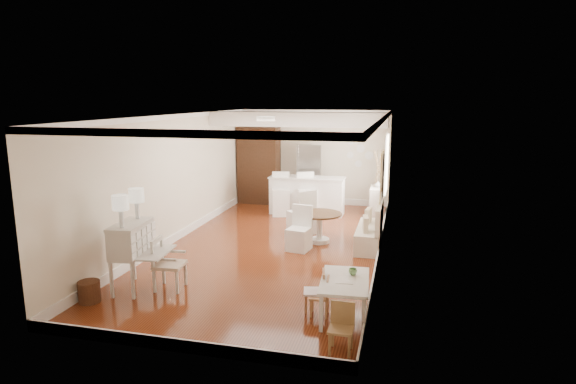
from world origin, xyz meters
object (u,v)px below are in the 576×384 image
at_px(kids_chair_b, 314,291).
at_px(kids_chair_c, 341,328).
at_px(kids_chair_a, 319,296).
at_px(dining_table, 319,228).
at_px(bar_stool_right, 306,195).
at_px(pantry_cabinet, 259,165).
at_px(breakfast_counter, 307,195).
at_px(sideboard, 377,202).
at_px(gustavian_armchair, 169,264).
at_px(slip_chair_near, 299,228).
at_px(bar_stool_left, 281,194).
at_px(secretary_bureau, 132,256).
at_px(fridge, 321,176).
at_px(slip_chair_far, 301,212).
at_px(kids_table, 344,298).
at_px(wicker_basket, 89,292).

distance_m(kids_chair_b, kids_chair_c, 1.20).
height_order(kids_chair_a, kids_chair_b, kids_chair_b).
distance_m(dining_table, bar_stool_right, 2.45).
distance_m(kids_chair_a, pantry_cabinet, 7.91).
relative_size(breakfast_counter, sideboard, 2.40).
distance_m(gustavian_armchair, dining_table, 3.75).
relative_size(gustavian_armchair, bar_stool_right, 0.74).
distance_m(kids_chair_c, breakfast_counter, 7.35).
bearing_deg(slip_chair_near, bar_stool_left, 121.81).
height_order(secretary_bureau, kids_chair_a, secretary_bureau).
relative_size(dining_table, bar_stool_right, 0.83).
bearing_deg(secretary_bureau, gustavian_armchair, 7.93).
distance_m(bar_stool_left, fridge, 1.65).
bearing_deg(bar_stool_right, kids_chair_b, -99.55).
bearing_deg(bar_stool_right, pantry_cabinet, 120.51).
bearing_deg(kids_chair_c, slip_chair_near, 110.33).
distance_m(pantry_cabinet, sideboard, 3.81).
bearing_deg(secretary_bureau, bar_stool_right, 66.04).
distance_m(slip_chair_far, bar_stool_left, 1.87).
height_order(kids_chair_c, sideboard, sideboard).
xyz_separation_m(kids_chair_b, bar_stool_right, (-1.31, 5.79, 0.26)).
relative_size(secretary_bureau, kids_chair_c, 1.79).
height_order(kids_chair_a, breakfast_counter, breakfast_counter).
bearing_deg(pantry_cabinet, slip_chair_near, -62.97).
bearing_deg(bar_stool_right, kids_chair_a, -98.88).
bearing_deg(kids_chair_a, gustavian_armchair, -103.14).
xyz_separation_m(kids_chair_a, kids_chair_b, (-0.09, 0.10, 0.03)).
bearing_deg(fridge, pantry_cabinet, 179.10).
xyz_separation_m(pantry_cabinet, sideboard, (3.60, -1.01, -0.74)).
relative_size(kids_chair_c, fridge, 0.35).
relative_size(kids_table, slip_chair_far, 1.08).
distance_m(dining_table, slip_chair_far, 0.82).
xyz_separation_m(kids_chair_c, slip_chair_far, (-1.62, 5.15, 0.21)).
distance_m(wicker_basket, breakfast_counter, 6.88).
relative_size(kids_chair_c, bar_stool_right, 0.54).
relative_size(secretary_bureau, breakfast_counter, 0.56).
distance_m(bar_stool_left, sideboard, 2.59).
distance_m(wicker_basket, bar_stool_right, 6.67).
bearing_deg(slip_chair_far, kids_chair_c, 59.34).
bearing_deg(bar_stool_left, bar_stool_right, -8.51).
height_order(bar_stool_right, pantry_cabinet, pantry_cabinet).
relative_size(kids_chair_c, bar_stool_left, 0.55).
height_order(secretary_bureau, bar_stool_left, bar_stool_left).
xyz_separation_m(secretary_bureau, wicker_basket, (-0.39, -0.64, -0.40)).
xyz_separation_m(secretary_bureau, bar_stool_right, (1.79, 5.65, 0.02)).
distance_m(gustavian_armchair, bar_stool_right, 5.63).
bearing_deg(bar_stool_left, kids_chair_c, -85.59).
bearing_deg(dining_table, wicker_basket, -126.57).
height_order(secretary_bureau, pantry_cabinet, pantry_cabinet).
height_order(slip_chair_far, sideboard, slip_chair_far).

